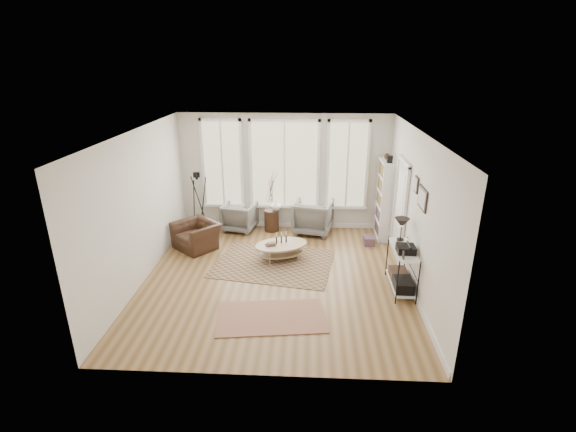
# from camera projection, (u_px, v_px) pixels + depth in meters

# --- Properties ---
(room) EXTENTS (5.50, 5.54, 2.90)m
(room) POSITION_uv_depth(u_px,v_px,m) (277.00, 210.00, 7.86)
(room) COLOR olive
(room) RESTS_ON ground
(bay_window) EXTENTS (4.14, 0.12, 2.24)m
(bay_window) POSITION_uv_depth(u_px,v_px,m) (284.00, 166.00, 10.31)
(bay_window) COLOR #D0B583
(bay_window) RESTS_ON ground
(door) EXTENTS (0.09, 1.06, 2.22)m
(door) POSITION_uv_depth(u_px,v_px,m) (400.00, 208.00, 8.89)
(door) COLOR silver
(door) RESTS_ON ground
(bookcase) EXTENTS (0.31, 0.85, 2.06)m
(bookcase) POSITION_uv_depth(u_px,v_px,m) (385.00, 199.00, 9.96)
(bookcase) COLOR white
(bookcase) RESTS_ON ground
(low_shelf) EXTENTS (0.38, 1.08, 1.30)m
(low_shelf) POSITION_uv_depth(u_px,v_px,m) (402.00, 265.00, 7.77)
(low_shelf) COLOR white
(low_shelf) RESTS_ON ground
(wall_art) EXTENTS (0.04, 0.88, 0.44)m
(wall_art) POSITION_uv_depth(u_px,v_px,m) (421.00, 195.00, 7.30)
(wall_art) COLOR black
(wall_art) RESTS_ON ground
(rug_main) EXTENTS (2.70, 2.20, 0.01)m
(rug_main) POSITION_uv_depth(u_px,v_px,m) (274.00, 263.00, 8.92)
(rug_main) COLOR brown
(rug_main) RESTS_ON ground
(rug_runner) EXTENTS (1.93, 1.23, 0.01)m
(rug_runner) POSITION_uv_depth(u_px,v_px,m) (271.00, 317.00, 7.06)
(rug_runner) COLOR brown
(rug_runner) RESTS_ON ground
(coffee_table) EXTENTS (1.33, 1.10, 0.53)m
(coffee_table) POSITION_uv_depth(u_px,v_px,m) (281.00, 247.00, 9.02)
(coffee_table) COLOR tan
(coffee_table) RESTS_ON ground
(armchair_left) EXTENTS (0.91, 0.93, 0.71)m
(armchair_left) POSITION_uv_depth(u_px,v_px,m) (240.00, 217.00, 10.56)
(armchair_left) COLOR slate
(armchair_left) RESTS_ON ground
(armchair_right) EXTENTS (1.07, 1.09, 0.84)m
(armchair_right) POSITION_uv_depth(u_px,v_px,m) (313.00, 217.00, 10.39)
(armchair_right) COLOR slate
(armchair_right) RESTS_ON ground
(side_table) EXTENTS (0.37, 0.37, 1.54)m
(side_table) POSITION_uv_depth(u_px,v_px,m) (271.00, 203.00, 10.38)
(side_table) COLOR #382216
(side_table) RESTS_ON ground
(vase) EXTENTS (0.27, 0.27, 0.25)m
(vase) POSITION_uv_depth(u_px,v_px,m) (276.00, 205.00, 10.40)
(vase) COLOR silver
(vase) RESTS_ON side_table
(accent_chair) EXTENTS (1.25, 1.23, 0.61)m
(accent_chair) POSITION_uv_depth(u_px,v_px,m) (196.00, 235.00, 9.57)
(accent_chair) COLOR #382216
(accent_chair) RESTS_ON ground
(tripod_camera) EXTENTS (0.55, 0.55, 1.58)m
(tripod_camera) POSITION_uv_depth(u_px,v_px,m) (199.00, 206.00, 10.19)
(tripod_camera) COLOR black
(tripod_camera) RESTS_ON ground
(book_stack_near) EXTENTS (0.25, 0.31, 0.20)m
(book_stack_near) POSITION_uv_depth(u_px,v_px,m) (369.00, 241.00, 9.80)
(book_stack_near) COLOR brown
(book_stack_near) RESTS_ON ground
(book_stack_far) EXTENTS (0.21, 0.26, 0.16)m
(book_stack_far) POSITION_uv_depth(u_px,v_px,m) (369.00, 242.00, 9.79)
(book_stack_far) COLOR brown
(book_stack_far) RESTS_ON ground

